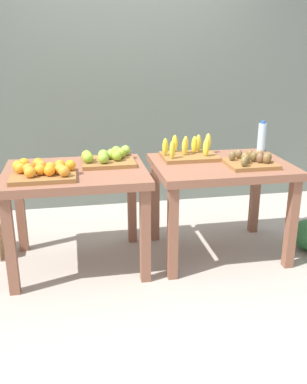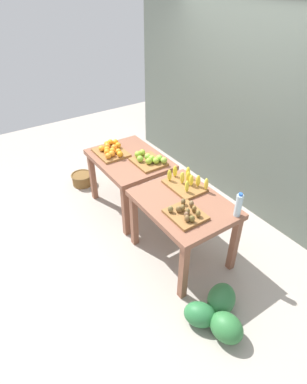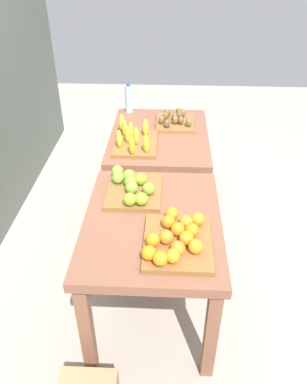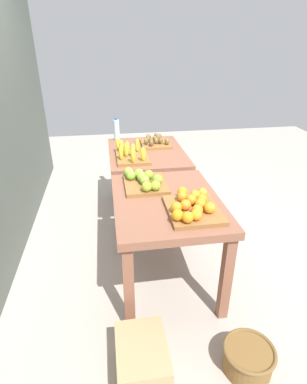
% 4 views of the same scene
% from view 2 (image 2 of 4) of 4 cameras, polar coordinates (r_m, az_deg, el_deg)
% --- Properties ---
extents(ground_plane, '(8.00, 8.00, 0.00)m').
position_cam_2_polar(ground_plane, '(4.13, 0.03, -6.36)').
color(ground_plane, '#ABA095').
extents(back_wall, '(4.40, 0.12, 3.00)m').
position_cam_2_polar(back_wall, '(4.19, 16.27, 16.66)').
color(back_wall, '#5B655B').
rests_on(back_wall, ground_plane).
extents(display_table_left, '(1.04, 0.80, 0.77)m').
position_cam_2_polar(display_table_left, '(4.13, -4.31, 4.80)').
color(display_table_left, brown).
rests_on(display_table_left, ground_plane).
extents(display_table_right, '(1.04, 0.80, 0.77)m').
position_cam_2_polar(display_table_right, '(3.37, 5.36, -3.30)').
color(display_table_right, brown).
rests_on(display_table_right, ground_plane).
extents(orange_bin, '(0.45, 0.38, 0.11)m').
position_cam_2_polar(orange_bin, '(4.17, -7.59, 7.39)').
color(orange_bin, olive).
rests_on(orange_bin, display_table_left).
extents(apple_bin, '(0.41, 0.35, 0.11)m').
position_cam_2_polar(apple_bin, '(3.92, -0.80, 5.79)').
color(apple_bin, olive).
rests_on(apple_bin, display_table_left).
extents(banana_crate, '(0.45, 0.32, 0.17)m').
position_cam_2_polar(banana_crate, '(3.50, 5.76, 1.63)').
color(banana_crate, olive).
rests_on(banana_crate, display_table_right).
extents(kiwi_bin, '(0.36, 0.32, 0.10)m').
position_cam_2_polar(kiwi_bin, '(3.10, 5.82, -3.77)').
color(kiwi_bin, olive).
rests_on(kiwi_bin, display_table_right).
extents(water_bottle, '(0.07, 0.07, 0.26)m').
position_cam_2_polar(water_bottle, '(3.14, 14.97, -2.30)').
color(water_bottle, silver).
rests_on(water_bottle, display_table_right).
extents(watermelon_pile, '(0.62, 0.67, 0.26)m').
position_cam_2_polar(watermelon_pile, '(3.22, 11.34, -20.40)').
color(watermelon_pile, '#2F7439').
rests_on(watermelon_pile, ground_plane).
extents(wicker_basket, '(0.32, 0.32, 0.18)m').
position_cam_2_polar(wicker_basket, '(5.00, -12.64, 2.31)').
color(wicker_basket, brown).
rests_on(wicker_basket, ground_plane).
extents(cardboard_produce_box, '(0.40, 0.30, 0.26)m').
position_cam_2_polar(cardboard_produce_box, '(5.15, -5.81, 4.60)').
color(cardboard_produce_box, tan).
rests_on(cardboard_produce_box, ground_plane).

